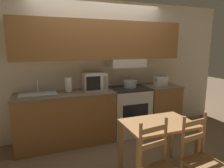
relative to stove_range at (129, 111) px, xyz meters
The scene contains 12 objects.
ground_plane 0.74m from the stove_range, 150.37° to the left, with size 16.00×16.00×0.00m, color #7F664C.
wall_back 1.20m from the stove_range, 156.09° to the left, with size 5.49×0.38×2.55m.
lower_counter_main 1.22m from the stove_range, behind, with size 1.69×0.60×0.92m.
lower_counter_right_stub 0.71m from the stove_range, ahead, with size 0.68×0.60×0.92m.
stove_range is the anchor object (origin of this frame).
cooking_pot 0.54m from the stove_range, 49.12° to the left, with size 0.34×0.26×0.14m.
microwave 0.92m from the stove_range, behind, with size 0.40×0.38×0.31m.
toaster 0.88m from the stove_range, ahead, with size 0.25×0.17×0.19m.
sink_basin 1.72m from the stove_range, behind, with size 0.59×0.32×0.23m.
paper_towel_roll 1.29m from the stove_range, behind, with size 0.13×0.13×0.25m.
dining_table 1.33m from the stove_range, 98.50° to the right, with size 0.92×0.61×0.73m.
chair_right_of_table 1.82m from the stove_range, 88.39° to the right, with size 0.42×0.42×0.94m.
Camera 1 is at (-1.13, -3.68, 1.71)m, focal length 32.00 mm.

